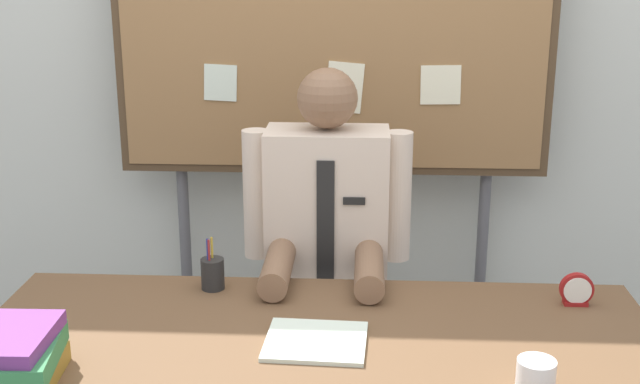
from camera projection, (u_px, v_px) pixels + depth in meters
back_wall at (335, 52)px, 3.17m from camera, size 6.40×0.08×2.70m
desk at (316, 368)px, 2.16m from camera, size 1.84×0.83×0.75m
person at (327, 286)px, 2.76m from camera, size 0.55×0.56×1.38m
bulletin_board at (333, 13)px, 2.93m from camera, size 1.61×0.09×2.15m
book_stack at (12, 360)px, 1.90m from camera, size 0.24×0.30×0.14m
open_notebook at (315, 341)px, 2.12m from camera, size 0.27×0.25×0.01m
desk_clock at (577, 291)px, 2.34m from camera, size 0.10×0.04×0.10m
coffee_mug at (536, 378)px, 1.86m from camera, size 0.09×0.09×0.09m
pen_holder at (213, 273)px, 2.45m from camera, size 0.07×0.07×0.16m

